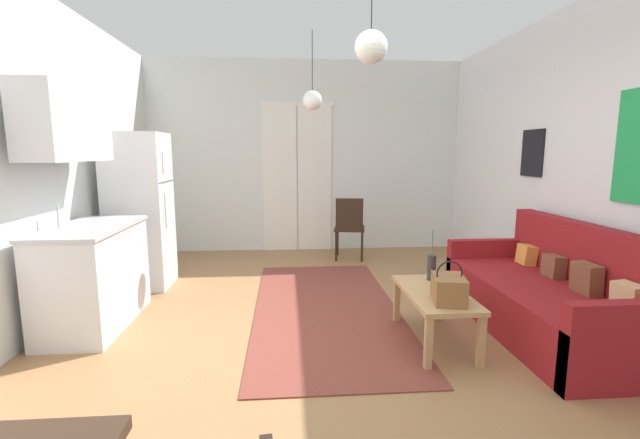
% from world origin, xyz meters
% --- Properties ---
extents(ground_plane, '(5.30, 7.35, 0.10)m').
position_xyz_m(ground_plane, '(0.00, 0.00, -0.05)').
color(ground_plane, '#996D44').
extents(wall_back, '(4.90, 0.13, 2.87)m').
position_xyz_m(wall_back, '(-0.01, 3.42, 1.43)').
color(wall_back, silver).
rests_on(wall_back, ground_plane).
extents(wall_right, '(0.12, 6.95, 2.87)m').
position_xyz_m(wall_right, '(2.40, -0.00, 1.44)').
color(wall_right, silver).
rests_on(wall_right, ground_plane).
extents(area_rug, '(1.37, 3.04, 0.01)m').
position_xyz_m(area_rug, '(0.07, 0.76, 0.01)').
color(area_rug, brown).
rests_on(area_rug, ground_plane).
extents(couch, '(0.89, 2.01, 0.92)m').
position_xyz_m(couch, '(1.92, 0.08, 0.28)').
color(couch, maroon).
rests_on(couch, ground_plane).
extents(coffee_table, '(0.46, 0.94, 0.42)m').
position_xyz_m(coffee_table, '(0.86, -0.05, 0.36)').
color(coffee_table, tan).
rests_on(coffee_table, ground_plane).
extents(bamboo_vase, '(0.07, 0.07, 0.44)m').
position_xyz_m(bamboo_vase, '(0.93, 0.25, 0.54)').
color(bamboo_vase, '#2D2D33').
rests_on(bamboo_vase, coffee_table).
extents(handbag, '(0.28, 0.35, 0.31)m').
position_xyz_m(handbag, '(0.87, -0.29, 0.52)').
color(handbag, brown).
rests_on(handbag, coffee_table).
extents(refrigerator, '(0.64, 0.60, 1.72)m').
position_xyz_m(refrigerator, '(-1.94, 1.66, 0.86)').
color(refrigerator, white).
rests_on(refrigerator, ground_plane).
extents(kitchen_counter, '(0.60, 1.20, 2.05)m').
position_xyz_m(kitchen_counter, '(-2.03, 0.55, 0.78)').
color(kitchen_counter, silver).
rests_on(kitchen_counter, ground_plane).
extents(accent_chair, '(0.48, 0.47, 0.89)m').
position_xyz_m(accent_chair, '(0.58, 2.66, 0.50)').
color(accent_chair, black).
rests_on(accent_chair, ground_plane).
extents(pendant_lamp_near, '(0.22, 0.22, 0.78)m').
position_xyz_m(pendant_lamp_near, '(0.26, -0.29, 2.20)').
color(pendant_lamp_near, black).
extents(pendant_lamp_far, '(0.23, 0.23, 0.89)m').
position_xyz_m(pendant_lamp_far, '(0.01, 1.85, 2.10)').
color(pendant_lamp_far, black).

